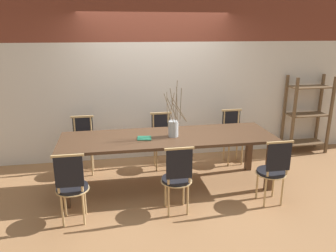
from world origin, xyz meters
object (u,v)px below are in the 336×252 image
Objects in this scene: chair_far_center at (233,134)px; vase_centerpiece at (173,127)px; dining_table at (168,142)px; shelving_rack at (307,115)px; chair_near_center at (273,169)px; book_stack at (144,138)px.

vase_centerpiece reaches higher than chair_far_center.
dining_table is at bearing 162.92° from vase_centerpiece.
chair_far_center is 1.56m from shelving_rack.
shelving_rack is at bearing 20.49° from vase_centerpiece.
book_stack is at bearing 156.72° from chair_near_center.
chair_far_center is at bearing 89.63° from chair_near_center.
dining_table is 3.79× the size of vase_centerpiece.
chair_far_center reaches higher than dining_table.
vase_centerpiece is at bearing 148.84° from chair_near_center.
chair_far_center is at bearing 26.10° from book_stack.
chair_far_center is 1.81m from book_stack.
dining_table is 2.11× the size of shelving_rack.
chair_near_center is 1.00× the size of chair_far_center.
dining_table is at bearing 8.31° from book_stack.
chair_near_center is 1.47m from chair_far_center.
chair_far_center is (1.26, 0.73, -0.19)m from dining_table.
chair_near_center and chair_far_center have the same top height.
shelving_rack is (1.54, 1.73, 0.21)m from chair_near_center.
shelving_rack is (2.71, 1.01, -0.20)m from vase_centerpiece.
book_stack is at bearing -171.69° from dining_table.
vase_centerpiece is at bearing 32.52° from chair_far_center.
chair_near_center is 1.76m from book_stack.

